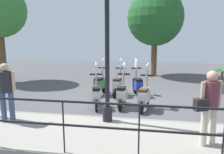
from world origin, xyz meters
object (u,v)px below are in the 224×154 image
object	(u,v)px
scooter_near_2	(96,94)
tree_distant	(155,18)
pedestrian_with_bag	(210,103)
scooter_near_1	(122,94)
lamp_post_near	(107,56)
potted_palm	(221,83)
scooter_far_2	(100,84)
scooter_far_0	(137,85)
pedestrian_distant	(6,88)
scooter_far_1	(118,84)
scooter_near_0	(145,96)

from	to	relation	value
scooter_near_2	tree_distant	bearing A→B (deg)	-30.17
pedestrian_with_bag	scooter_near_1	size ratio (longest dim) A/B	1.03
lamp_post_near	potted_palm	size ratio (longest dim) A/B	3.82
tree_distant	scooter_far_2	xyz separation A→B (m)	(-5.30, 2.33, -3.12)
potted_palm	tree_distant	bearing A→B (deg)	35.61
scooter_far_0	pedestrian_distant	bearing A→B (deg)	122.26
tree_distant	scooter_far_2	world-z (taller)	tree_distant
scooter_far_1	scooter_far_2	distance (m)	0.78
potted_palm	scooter_near_0	size ratio (longest dim) A/B	0.69
pedestrian_distant	scooter_far_1	xyz separation A→B (m)	(3.69, -2.51, -0.60)
potted_palm	scooter_far_2	size ratio (longest dim) A/B	0.69
tree_distant	scooter_far_0	bearing A→B (deg)	171.50
pedestrian_distant	scooter_far_1	size ratio (longest dim) A/B	1.03
scooter_far_0	scooter_near_2	bearing A→B (deg)	126.73
pedestrian_with_bag	scooter_far_0	xyz separation A→B (m)	(4.33, 1.67, -0.60)
potted_palm	scooter_far_2	distance (m)	5.35
potted_palm	scooter_near_0	distance (m)	4.43
scooter_near_0	tree_distant	bearing A→B (deg)	8.59
scooter_far_1	lamp_post_near	bearing A→B (deg)	-166.28
scooter_near_2	scooter_far_0	size ratio (longest dim) A/B	1.00
scooter_near_0	scooter_far_1	world-z (taller)	same
tree_distant	potted_palm	world-z (taller)	tree_distant
scooter_near_0	pedestrian_distant	bearing A→B (deg)	131.89
scooter_near_0	scooter_near_2	distance (m)	1.65
pedestrian_with_bag	scooter_near_2	xyz separation A→B (m)	(2.52, 3.00, -0.60)
scooter_near_0	scooter_far_2	world-z (taller)	same
pedestrian_distant	scooter_near_1	world-z (taller)	pedestrian_distant
scooter_far_1	scooter_near_2	bearing A→B (deg)	173.46
pedestrian_distant	scooter_far_1	distance (m)	4.50
scooter_far_0	scooter_far_2	xyz separation A→B (m)	(-0.12, 1.56, 0.00)
pedestrian_distant	scooter_far_1	world-z (taller)	pedestrian_distant
pedestrian_with_bag	scooter_near_0	xyz separation A→B (m)	(2.56, 1.35, -0.60)
scooter_far_1	scooter_near_0	bearing A→B (deg)	-134.76
scooter_near_1	scooter_near_2	size ratio (longest dim) A/B	1.00
tree_distant	potted_palm	xyz separation A→B (m)	(-3.99, -2.86, -3.16)
scooter_near_0	pedestrian_with_bag	bearing A→B (deg)	-139.88
scooter_near_1	scooter_far_0	bearing A→B (deg)	-12.41
lamp_post_near	potted_palm	world-z (taller)	lamp_post_near
pedestrian_distant	scooter_near_1	bearing A→B (deg)	114.73
scooter_near_1	scooter_far_0	size ratio (longest dim) A/B	1.00
lamp_post_near	tree_distant	xyz separation A→B (m)	(8.49, -1.42, 1.67)
lamp_post_near	pedestrian_with_bag	world-z (taller)	lamp_post_near
pedestrian_with_bag	tree_distant	distance (m)	9.87
scooter_far_0	scooter_far_1	bearing A→B (deg)	81.89
potted_palm	lamp_post_near	bearing A→B (deg)	136.42
lamp_post_near	scooter_near_2	distance (m)	2.21
potted_palm	scooter_far_0	world-z (taller)	scooter_far_0
potted_palm	scooter_near_1	xyz separation A→B (m)	(-2.81, 4.07, 0.04)
potted_palm	scooter_far_0	xyz separation A→B (m)	(-1.18, 3.63, 0.04)
potted_palm	pedestrian_with_bag	bearing A→B (deg)	160.42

